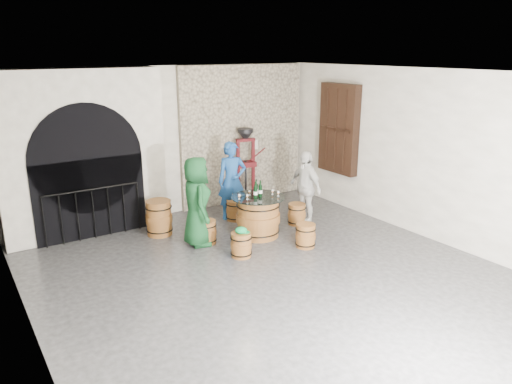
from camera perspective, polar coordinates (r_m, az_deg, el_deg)
ground at (r=7.82m, az=2.63°, el=-10.37°), size 8.00×8.00×0.00m
wall_back at (r=10.64m, az=-10.05°, el=5.81°), size 8.00×0.00×8.00m
wall_left at (r=5.98m, az=-25.54°, el=-4.05°), size 0.00×8.00×8.00m
wall_right at (r=9.67m, az=19.86°, el=4.00°), size 0.00×8.00×8.00m
ceiling at (r=6.98m, az=2.99°, el=13.76°), size 8.00×8.00×0.00m
stone_facing_panel at (r=11.41m, az=-1.57°, el=6.77°), size 3.20×0.12×3.18m
arched_opening at (r=9.81m, az=-19.64°, el=4.09°), size 3.10×0.60×3.19m
shuttered_window at (r=11.12m, az=9.69°, el=7.33°), size 0.23×1.10×2.00m
barrel_table at (r=9.43m, az=0.24°, el=-2.90°), size 1.04×1.04×0.80m
barrel_stool_left at (r=9.19m, az=-5.84°, el=-4.69°), size 0.39×0.39×0.45m
barrel_stool_far at (r=10.36m, az=-2.49°, el=-2.13°), size 0.39×0.39×0.45m
barrel_stool_right at (r=10.13m, az=4.81°, el=-2.61°), size 0.39×0.39×0.45m
barrel_stool_near_right at (r=9.01m, az=5.85°, el=-5.13°), size 0.39×0.39×0.45m
barrel_stool_near_left at (r=8.57m, az=-1.75°, el=-6.23°), size 0.39×0.39×0.45m
green_cap at (r=8.47m, az=-1.75°, el=-4.54°), size 0.25×0.21×0.12m
person_green at (r=8.95m, az=-6.99°, el=-1.13°), size 0.71×0.92×1.68m
person_blue at (r=10.29m, az=-2.84°, el=1.32°), size 0.71×0.58×1.67m
person_white at (r=10.12m, az=5.80°, el=0.57°), size 0.40×0.91×1.53m
wine_bottle_left at (r=9.18m, az=-0.06°, el=0.06°), size 0.08×0.08×0.32m
wine_bottle_center at (r=9.27m, az=0.51°, el=0.22°), size 0.08×0.08×0.32m
wine_bottle_right at (r=9.34m, az=0.03°, el=0.36°), size 0.08×0.08×0.32m
tasting_glass_a at (r=9.13m, az=-1.03°, el=-0.56°), size 0.05×0.05×0.10m
tasting_glass_b at (r=9.44m, az=1.95°, el=0.01°), size 0.05×0.05×0.10m
tasting_glass_c at (r=9.39m, az=-0.77°, el=-0.08°), size 0.05×0.05×0.10m
tasting_glass_d at (r=9.63m, az=0.12°, el=0.34°), size 0.05×0.05×0.10m
tasting_glass_e at (r=9.33m, az=2.64°, el=-0.20°), size 0.05×0.05×0.10m
tasting_glass_f at (r=9.14m, az=-1.99°, el=-0.56°), size 0.05×0.05×0.10m
side_barrel at (r=9.69m, az=-11.34°, el=-3.00°), size 0.53×0.53×0.70m
corking_press at (r=11.22m, az=-1.22°, el=3.69°), size 0.75×0.48×1.79m
control_box at (r=11.52m, az=-0.29°, el=5.61°), size 0.18×0.10×0.22m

